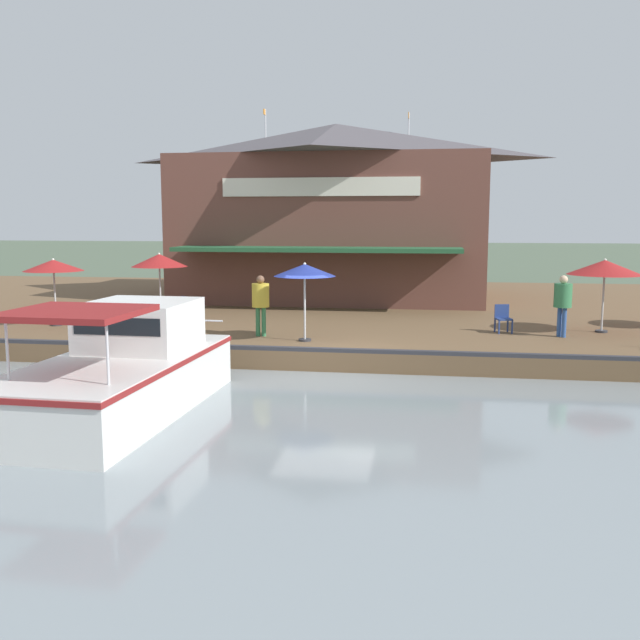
{
  "coord_description": "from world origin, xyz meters",
  "views": [
    {
      "loc": [
        17.9,
        2.67,
        4.0
      ],
      "look_at": [
        -1.0,
        -0.29,
        1.3
      ],
      "focal_mm": 40.0,
      "sensor_mm": 36.0,
      "label": 1
    }
  ],
  "objects_px": {
    "cafe_chair_mid_patio": "(184,308)",
    "cafe_chair_facing_river": "(503,317)",
    "person_near_entrance": "(261,298)",
    "person_at_quay_edge": "(563,298)",
    "waterfront_restaurant": "(336,210)",
    "patio_umbrella_far_corner": "(53,266)",
    "tree_downstream_bank": "(296,190)",
    "patio_umbrella_mid_patio_left": "(305,270)",
    "patio_umbrella_near_quay_edge": "(159,260)",
    "patio_umbrella_mid_patio_right": "(605,267)",
    "motorboat_outer_channel": "(134,368)"
  },
  "relations": [
    {
      "from": "person_at_quay_edge",
      "to": "tree_downstream_bank",
      "type": "height_order",
      "value": "tree_downstream_bank"
    },
    {
      "from": "patio_umbrella_mid_patio_left",
      "to": "patio_umbrella_near_quay_edge",
      "type": "bearing_deg",
      "value": -126.04
    },
    {
      "from": "patio_umbrella_mid_patio_left",
      "to": "person_at_quay_edge",
      "type": "relative_size",
      "value": 1.23
    },
    {
      "from": "waterfront_restaurant",
      "to": "patio_umbrella_mid_patio_right",
      "type": "relative_size",
      "value": 5.93
    },
    {
      "from": "patio_umbrella_near_quay_edge",
      "to": "cafe_chair_facing_river",
      "type": "relative_size",
      "value": 2.64
    },
    {
      "from": "tree_downstream_bank",
      "to": "motorboat_outer_channel",
      "type": "bearing_deg",
      "value": 1.5
    },
    {
      "from": "person_near_entrance",
      "to": "tree_downstream_bank",
      "type": "distance_m",
      "value": 15.91
    },
    {
      "from": "patio_umbrella_near_quay_edge",
      "to": "cafe_chair_mid_patio",
      "type": "height_order",
      "value": "patio_umbrella_near_quay_edge"
    },
    {
      "from": "person_near_entrance",
      "to": "cafe_chair_mid_patio",
      "type": "bearing_deg",
      "value": -127.36
    },
    {
      "from": "patio_umbrella_mid_patio_left",
      "to": "cafe_chair_mid_patio",
      "type": "distance_m",
      "value": 5.81
    },
    {
      "from": "person_near_entrance",
      "to": "person_at_quay_edge",
      "type": "relative_size",
      "value": 0.99
    },
    {
      "from": "patio_umbrella_far_corner",
      "to": "patio_umbrella_mid_patio_left",
      "type": "xyz_separation_m",
      "value": [
        1.67,
        8.47,
        0.05
      ]
    },
    {
      "from": "patio_umbrella_far_corner",
      "to": "cafe_chair_mid_patio",
      "type": "distance_m",
      "value": 4.32
    },
    {
      "from": "patio_umbrella_mid_patio_right",
      "to": "motorboat_outer_channel",
      "type": "relative_size",
      "value": 0.29
    },
    {
      "from": "cafe_chair_facing_river",
      "to": "person_near_entrance",
      "type": "relative_size",
      "value": 0.48
    },
    {
      "from": "motorboat_outer_channel",
      "to": "patio_umbrella_mid_patio_right",
      "type": "bearing_deg",
      "value": 126.46
    },
    {
      "from": "waterfront_restaurant",
      "to": "cafe_chair_mid_patio",
      "type": "height_order",
      "value": "waterfront_restaurant"
    },
    {
      "from": "patio_umbrella_mid_patio_right",
      "to": "patio_umbrella_mid_patio_left",
      "type": "bearing_deg",
      "value": -71.21
    },
    {
      "from": "cafe_chair_mid_patio",
      "to": "cafe_chair_facing_river",
      "type": "bearing_deg",
      "value": 86.17
    },
    {
      "from": "patio_umbrella_far_corner",
      "to": "tree_downstream_bank",
      "type": "bearing_deg",
      "value": 160.06
    },
    {
      "from": "patio_umbrella_mid_patio_right",
      "to": "patio_umbrella_near_quay_edge",
      "type": "distance_m",
      "value": 14.68
    },
    {
      "from": "patio_umbrella_mid_patio_right",
      "to": "person_near_entrance",
      "type": "distance_m",
      "value": 10.37
    },
    {
      "from": "waterfront_restaurant",
      "to": "person_near_entrance",
      "type": "relative_size",
      "value": 7.43
    },
    {
      "from": "motorboat_outer_channel",
      "to": "tree_downstream_bank",
      "type": "bearing_deg",
      "value": -178.5
    },
    {
      "from": "patio_umbrella_mid_patio_right",
      "to": "person_at_quay_edge",
      "type": "relative_size",
      "value": 1.24
    },
    {
      "from": "patio_umbrella_far_corner",
      "to": "tree_downstream_bank",
      "type": "xyz_separation_m",
      "value": [
        -14.31,
        5.19,
        2.93
      ]
    },
    {
      "from": "patio_umbrella_near_quay_edge",
      "to": "person_near_entrance",
      "type": "distance_m",
      "value": 5.93
    },
    {
      "from": "patio_umbrella_mid_patio_right",
      "to": "cafe_chair_facing_river",
      "type": "height_order",
      "value": "patio_umbrella_mid_patio_right"
    },
    {
      "from": "waterfront_restaurant",
      "to": "patio_umbrella_near_quay_edge",
      "type": "xyz_separation_m",
      "value": [
        7.89,
        -5.19,
        -1.86
      ]
    },
    {
      "from": "patio_umbrella_mid_patio_left",
      "to": "cafe_chair_facing_river",
      "type": "xyz_separation_m",
      "value": [
        -2.42,
        5.67,
        -1.52
      ]
    },
    {
      "from": "patio_umbrella_mid_patio_right",
      "to": "person_at_quay_edge",
      "type": "bearing_deg",
      "value": -51.5
    },
    {
      "from": "cafe_chair_mid_patio",
      "to": "cafe_chair_facing_river",
      "type": "xyz_separation_m",
      "value": [
        0.69,
        10.34,
        0.0
      ]
    },
    {
      "from": "cafe_chair_mid_patio",
      "to": "waterfront_restaurant",
      "type": "bearing_deg",
      "value": 156.86
    },
    {
      "from": "person_at_quay_edge",
      "to": "waterfront_restaurant",
      "type": "bearing_deg",
      "value": -142.15
    },
    {
      "from": "motorboat_outer_channel",
      "to": "patio_umbrella_near_quay_edge",
      "type": "bearing_deg",
      "value": -161.65
    },
    {
      "from": "patio_umbrella_mid_patio_right",
      "to": "waterfront_restaurant",
      "type": "bearing_deg",
      "value": -134.58
    },
    {
      "from": "waterfront_restaurant",
      "to": "patio_umbrella_mid_patio_left",
      "type": "relative_size",
      "value": 6.0
    },
    {
      "from": "patio_umbrella_mid_patio_left",
      "to": "cafe_chair_mid_patio",
      "type": "height_order",
      "value": "patio_umbrella_mid_patio_left"
    },
    {
      "from": "waterfront_restaurant",
      "to": "cafe_chair_facing_river",
      "type": "distance_m",
      "value": 12.21
    },
    {
      "from": "person_at_quay_edge",
      "to": "motorboat_outer_channel",
      "type": "xyz_separation_m",
      "value": [
        7.31,
        -10.0,
        -0.88
      ]
    },
    {
      "from": "person_near_entrance",
      "to": "person_at_quay_edge",
      "type": "height_order",
      "value": "person_at_quay_edge"
    },
    {
      "from": "waterfront_restaurant",
      "to": "motorboat_outer_channel",
      "type": "xyz_separation_m",
      "value": [
        17.69,
        -1.94,
        -3.57
      ]
    },
    {
      "from": "patio_umbrella_mid_patio_right",
      "to": "patio_umbrella_mid_patio_left",
      "type": "height_order",
      "value": "patio_umbrella_mid_patio_right"
    },
    {
      "from": "cafe_chair_mid_patio",
      "to": "person_at_quay_edge",
      "type": "distance_m",
      "value": 12.04
    },
    {
      "from": "waterfront_restaurant",
      "to": "patio_umbrella_far_corner",
      "type": "xyz_separation_m",
      "value": [
        10.56,
        -7.7,
        -1.9
      ]
    },
    {
      "from": "cafe_chair_facing_river",
      "to": "patio_umbrella_mid_patio_right",
      "type": "bearing_deg",
      "value": 100.01
    },
    {
      "from": "cafe_chair_mid_patio",
      "to": "motorboat_outer_channel",
      "type": "height_order",
      "value": "motorboat_outer_channel"
    },
    {
      "from": "patio_umbrella_mid_patio_left",
      "to": "person_near_entrance",
      "type": "relative_size",
      "value": 1.24
    },
    {
      "from": "patio_umbrella_near_quay_edge",
      "to": "waterfront_restaurant",
      "type": "bearing_deg",
      "value": 146.64
    },
    {
      "from": "patio_umbrella_mid_patio_right",
      "to": "person_near_entrance",
      "type": "height_order",
      "value": "patio_umbrella_mid_patio_right"
    }
  ]
}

